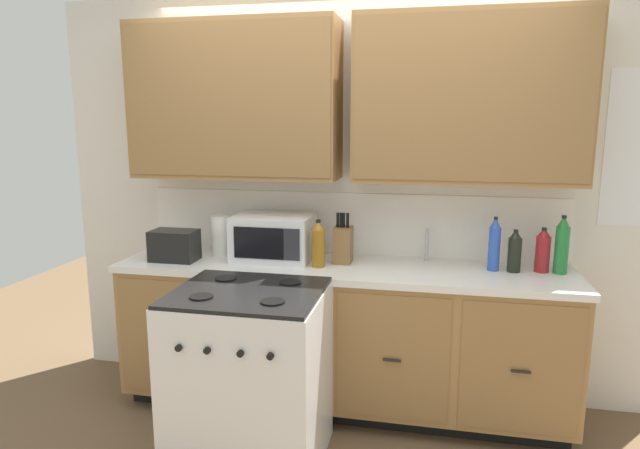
% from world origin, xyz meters
% --- Properties ---
extents(ground_plane, '(8.00, 8.00, 0.00)m').
position_xyz_m(ground_plane, '(0.00, 0.00, 0.00)').
color(ground_plane, brown).
extents(wall_unit, '(3.90, 0.40, 2.57)m').
position_xyz_m(wall_unit, '(0.00, 0.50, 1.67)').
color(wall_unit, white).
rests_on(wall_unit, ground_plane).
extents(counter_run, '(2.73, 0.64, 0.93)m').
position_xyz_m(counter_run, '(0.00, 0.30, 0.48)').
color(counter_run, black).
rests_on(counter_run, ground_plane).
extents(stove_range, '(0.76, 0.68, 0.95)m').
position_xyz_m(stove_range, '(-0.38, -0.33, 0.47)').
color(stove_range, white).
rests_on(stove_range, ground_plane).
extents(microwave, '(0.48, 0.37, 0.28)m').
position_xyz_m(microwave, '(-0.44, 0.36, 1.07)').
color(microwave, white).
rests_on(microwave, counter_run).
extents(toaster, '(0.28, 0.18, 0.19)m').
position_xyz_m(toaster, '(-1.04, 0.20, 1.02)').
color(toaster, black).
rests_on(toaster, counter_run).
extents(knife_block, '(0.11, 0.14, 0.31)m').
position_xyz_m(knife_block, '(-0.01, 0.37, 1.04)').
color(knife_block, olive).
rests_on(knife_block, counter_run).
extents(sink_faucet, '(0.02, 0.02, 0.20)m').
position_xyz_m(sink_faucet, '(0.50, 0.51, 1.03)').
color(sink_faucet, '#B2B5BA').
rests_on(sink_faucet, counter_run).
extents(paper_towel_roll, '(0.12, 0.12, 0.26)m').
position_xyz_m(paper_towel_roll, '(-0.80, 0.38, 1.06)').
color(paper_towel_roll, white).
rests_on(paper_towel_roll, counter_run).
extents(bottle_red, '(0.08, 0.08, 0.26)m').
position_xyz_m(bottle_red, '(1.15, 0.39, 1.05)').
color(bottle_red, maroon).
rests_on(bottle_red, counter_run).
extents(bottle_dark, '(0.08, 0.08, 0.25)m').
position_xyz_m(bottle_dark, '(0.99, 0.36, 1.05)').
color(bottle_dark, black).
rests_on(bottle_dark, counter_run).
extents(bottle_green, '(0.08, 0.08, 0.34)m').
position_xyz_m(bottle_green, '(1.25, 0.38, 1.09)').
color(bottle_green, '#237A38').
rests_on(bottle_green, counter_run).
extents(bottle_amber, '(0.08, 0.08, 0.28)m').
position_xyz_m(bottle_amber, '(-0.13, 0.24, 1.06)').
color(bottle_amber, '#9E6619').
rests_on(bottle_amber, counter_run).
extents(bottle_blue, '(0.07, 0.07, 0.32)m').
position_xyz_m(bottle_blue, '(0.88, 0.37, 1.08)').
color(bottle_blue, blue).
rests_on(bottle_blue, counter_run).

